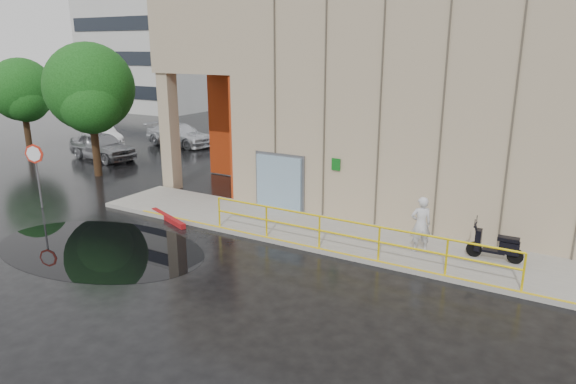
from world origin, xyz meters
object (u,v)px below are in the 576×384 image
at_px(stop_sign, 35,161).
at_px(car_b, 102,135).
at_px(car_a, 102,146).
at_px(car_c, 180,135).
at_px(scooter, 497,237).
at_px(tree_near, 90,91).
at_px(red_curb, 168,218).
at_px(person, 421,224).
at_px(tree_far, 23,92).

bearing_deg(stop_sign, car_b, 129.98).
relative_size(car_a, car_c, 0.92).
xyz_separation_m(scooter, tree_near, (-18.27, 1.37, 3.22)).
bearing_deg(stop_sign, car_a, 124.90).
relative_size(scooter, red_curb, 0.65).
bearing_deg(red_curb, person, 8.78).
xyz_separation_m(car_b, tree_far, (-2.21, -3.48, 2.84)).
distance_m(red_curb, tree_far, 17.16).
distance_m(car_a, car_b, 4.40).
bearing_deg(car_a, car_b, 57.05).
height_order(red_curb, car_b, car_b).
xyz_separation_m(tree_near, tree_far, (-8.52, 2.17, -0.58)).
bearing_deg(red_curb, scooter, 9.45).
xyz_separation_m(red_curb, tree_far, (-15.96, 5.34, 3.38)).
bearing_deg(person, tree_far, -42.74).
bearing_deg(tree_near, car_a, 136.32).
bearing_deg(car_c, car_b, 123.51).
xyz_separation_m(stop_sign, car_a, (-5.04, 7.33, -1.09)).
relative_size(person, tree_near, 0.27).
bearing_deg(scooter, car_b, 161.38).
xyz_separation_m(stop_sign, car_c, (-4.13, 12.60, -1.14)).
relative_size(stop_sign, car_c, 0.53).
height_order(person, stop_sign, stop_sign).
relative_size(stop_sign, tree_near, 0.40).
distance_m(car_b, car_c, 4.93).
distance_m(person, scooter, 2.11).
xyz_separation_m(scooter, car_c, (-20.30, 9.46, -0.15)).
bearing_deg(tree_far, red_curb, -18.49).
height_order(stop_sign, car_c, stop_sign).
xyz_separation_m(person, scooter, (2.06, 0.45, -0.16)).
distance_m(car_a, tree_far, 6.24).
bearing_deg(car_b, tree_far, 167.36).
bearing_deg(stop_sign, scooter, 11.36).
relative_size(car_a, tree_near, 0.70).
height_order(car_a, tree_near, tree_near).
relative_size(red_curb, car_c, 0.50).
distance_m(scooter, stop_sign, 16.51).
distance_m(car_b, tree_near, 9.14).
bearing_deg(car_b, tree_near, -112.07).
bearing_deg(scooter, person, -170.42).
xyz_separation_m(car_a, tree_near, (2.95, -2.82, 3.31)).
relative_size(scooter, tree_far, 0.29).
distance_m(scooter, car_b, 25.57).
bearing_deg(tree_far, stop_sign, -32.17).
bearing_deg(car_a, car_c, -2.71).
distance_m(person, car_a, 19.71).
bearing_deg(stop_sign, tree_far, 148.18).
xyz_separation_m(car_a, tree_far, (-5.57, -0.65, 2.72)).
height_order(scooter, car_b, scooter).
height_order(car_b, tree_near, tree_near).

